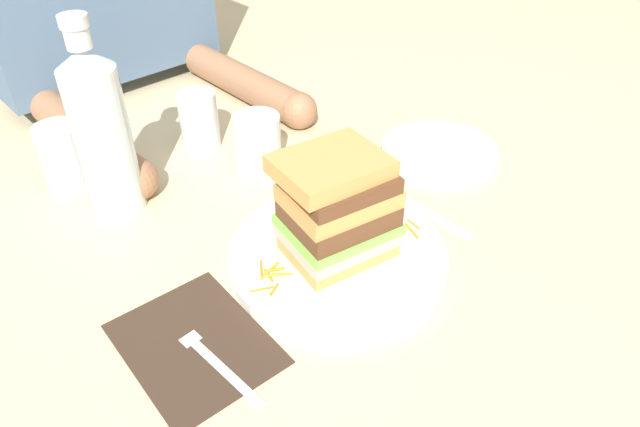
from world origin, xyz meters
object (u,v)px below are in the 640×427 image
napkin_dark (195,343)px  fork (207,353)px  empty_tumbler_1 (64,157)px  juice_glass (258,145)px  side_plate (439,152)px  knife (415,205)px  sandwich (337,208)px  water_bottle (102,131)px  empty_tumbler_0 (199,120)px  main_plate (337,255)px

napkin_dark → fork: (0.00, -0.02, 0.00)m
empty_tumbler_1 → fork: bearing=-94.6°
fork → empty_tumbler_1: bearing=85.4°
juice_glass → side_plate: size_ratio=0.47×
knife → sandwich: bearing=-178.3°
water_bottle → empty_tumbler_0: (0.18, 0.06, -0.07)m
fork → water_bottle: water_bottle is taller
empty_tumbler_0 → juice_glass: bearing=-76.7°
fork → juice_glass: juice_glass is taller
main_plate → empty_tumbler_0: empty_tumbler_0 is taller
napkin_dark → empty_tumbler_0: 0.42m
fork → knife: 0.36m
empty_tumbler_0 → empty_tumbler_1: 0.21m
knife → empty_tumbler_1: bearing=131.2°
sandwich → side_plate: sandwich is taller
sandwich → knife: sandwich is taller
main_plate → sandwich: sandwich is taller
napkin_dark → empty_tumbler_0: empty_tumbler_0 is taller
napkin_dark → empty_tumbler_0: bearing=55.2°
fork → side_plate: side_plate is taller
side_plate → fork: bearing=-170.5°
juice_glass → water_bottle: bearing=165.5°
napkin_dark → juice_glass: size_ratio=2.02×
main_plate → knife: main_plate is taller
main_plate → juice_glass: bearing=75.1°
empty_tumbler_1 → side_plate: (0.46, -0.31, -0.04)m
side_plate → napkin_dark: bearing=-173.1°
sandwich → napkin_dark: bearing=178.4°
empty_tumbler_0 → empty_tumbler_1: (-0.20, 0.03, 0.00)m
fork → knife: fork is taller
napkin_dark → knife: 0.36m
knife → water_bottle: size_ratio=0.75×
knife → side_plate: side_plate is taller
fork → juice_glass: (0.26, 0.25, 0.03)m
empty_tumbler_1 → knife: bearing=-48.8°
fork → knife: (0.36, 0.02, -0.00)m
water_bottle → empty_tumbler_1: 0.12m
napkin_dark → empty_tumbler_0: (0.24, 0.34, 0.04)m
sandwich → empty_tumbler_1: sandwich is taller
juice_glass → empty_tumbler_0: (-0.03, 0.12, 0.01)m
water_bottle → sandwich: bearing=-63.7°
side_plate → water_bottle: bearing=153.0°
juice_glass → napkin_dark: bearing=-139.5°
main_plate → water_bottle: 0.34m
main_plate → napkin_dark: bearing=178.2°
sandwich → empty_tumbler_1: size_ratio=1.46×
empty_tumbler_1 → side_plate: bearing=-34.4°
juice_glass → side_plate: juice_glass is taller
empty_tumbler_1 → juice_glass: bearing=-32.6°
juice_glass → empty_tumbler_0: bearing=103.3°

